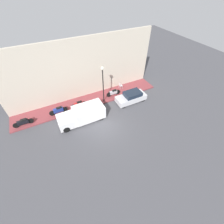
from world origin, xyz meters
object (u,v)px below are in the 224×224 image
Objects in this scene: motorcycle_blue at (58,110)px; scooter_silver at (113,93)px; delivery_van at (82,115)px; motorcycle_red at (79,104)px; streetlamp at (103,78)px; parked_car at (131,97)px; motorcycle_black at (23,122)px; cafe_chair at (120,85)px.

scooter_silver is at bearing -88.26° from motorcycle_blue.
delivery_van reaches higher than scooter_silver.
streetlamp is at bearing -97.07° from motorcycle_red.
motorcycle_red is at bearing 74.54° from parked_car.
streetlamp is (-0.39, -3.15, 2.90)m from motorcycle_red.
motorcycle_blue is at bearing -87.63° from motorcycle_black.
delivery_van is 4.65m from streetlamp.
motorcycle_blue reaches higher than motorcycle_black.
cafe_chair is at bearing -80.04° from motorcycle_red.
motorcycle_blue is 1.01× the size of motorcycle_black.
parked_car reaches higher than motorcycle_red.
delivery_van is at bearing -134.27° from motorcycle_blue.
motorcycle_red is 2.13× the size of cafe_chair.
streetlamp is (-0.33, -5.56, 2.83)m from motorcycle_blue.
motorcycle_blue is at bearing 91.74° from scooter_silver.
streetlamp reaches higher than scooter_silver.
motorcycle_red is (2.16, -0.25, -0.27)m from delivery_van.
motorcycle_black is at bearing 96.08° from cafe_chair.
motorcycle_blue is 2.29× the size of cafe_chair.
parked_car reaches higher than motorcycle_black.
delivery_van is 1.07× the size of streetlamp.
cafe_chair is (1.33, -12.52, 0.07)m from motorcycle_black.
motorcycle_blue is (-0.06, 2.41, 0.06)m from motorcycle_red.
parked_car is at bearing -105.46° from motorcycle_red.
motorcycle_red is at bearing -87.99° from motorcycle_black.
cafe_chair is at bearing -58.66° from scooter_silver.
scooter_silver is (1.91, 1.56, -0.05)m from parked_car.
scooter_silver is at bearing -71.46° from streetlamp.
cafe_chair is at bearing -64.84° from streetlamp.
delivery_van is 7.38m from cafe_chair.
motorcycle_blue is 3.75m from motorcycle_black.
delivery_van is 5.55m from scooter_silver.
motorcycle_blue is at bearing 79.05° from parked_car.
parked_car is at bearing -86.43° from delivery_van.
motorcycle_blue reaches higher than motorcycle_red.
parked_car reaches higher than cafe_chair.
cafe_chair is at bearing -83.92° from motorcycle_black.
scooter_silver is at bearing -88.12° from motorcycle_red.
scooter_silver is (2.32, -5.03, -0.25)m from delivery_van.
scooter_silver is 1.85m from cafe_chair.
motorcycle_black is 9.74m from streetlamp.
motorcycle_blue is (2.10, 2.16, -0.21)m from delivery_van.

